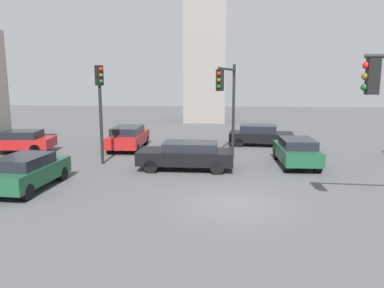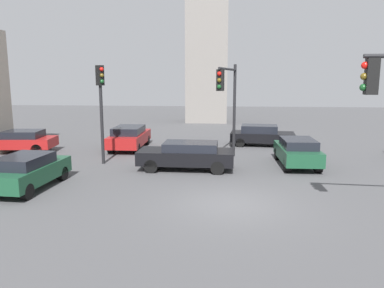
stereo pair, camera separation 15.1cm
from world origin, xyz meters
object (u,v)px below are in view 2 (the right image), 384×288
(traffic_light_1, at_px, (101,96))
(car_0, at_px, (297,151))
(car_4, at_px, (129,137))
(car_6, at_px, (187,155))
(car_3, at_px, (27,171))
(traffic_light_2, at_px, (228,93))
(car_2, at_px, (19,141))
(car_5, at_px, (261,135))

(traffic_light_1, relative_size, car_0, 1.24)
(car_4, bearing_deg, car_6, -142.03)
(traffic_light_1, distance_m, car_3, 5.67)
(car_0, distance_m, car_6, 5.62)
(car_3, xyz_separation_m, car_6, (6.05, 3.76, -0.00))
(traffic_light_2, height_order, car_0, traffic_light_2)
(car_0, bearing_deg, car_3, 112.47)
(traffic_light_2, xyz_separation_m, car_6, (-1.94, -1.83, -2.93))
(car_0, xyz_separation_m, car_6, (-5.47, -1.27, -0.02))
(traffic_light_1, xyz_separation_m, car_2, (-6.00, 2.47, -2.80))
(car_0, relative_size, car_2, 0.92)
(car_3, bearing_deg, car_5, -40.37)
(car_2, relative_size, car_5, 1.03)
(car_0, height_order, car_3, car_0)
(car_4, relative_size, car_6, 0.99)
(traffic_light_1, xyz_separation_m, car_0, (9.96, 0.34, -2.76))
(car_0, height_order, car_2, car_0)
(car_0, bearing_deg, car_6, 101.94)
(car_0, height_order, car_4, car_4)
(car_2, bearing_deg, car_0, 166.51)
(traffic_light_2, distance_m, car_0, 4.61)
(traffic_light_2, bearing_deg, traffic_light_1, -68.85)
(traffic_light_1, height_order, car_4, traffic_light_1)
(traffic_light_2, relative_size, car_2, 1.17)
(traffic_light_1, height_order, car_5, traffic_light_1)
(car_2, distance_m, car_3, 8.42)
(car_0, relative_size, car_6, 0.88)
(traffic_light_2, bearing_deg, car_3, -41.85)
(car_4, bearing_deg, car_2, 104.87)
(car_2, bearing_deg, traffic_light_2, 166.91)
(traffic_light_2, distance_m, car_4, 7.56)
(car_3, relative_size, car_5, 0.95)
(traffic_light_2, height_order, car_4, traffic_light_2)
(car_4, bearing_deg, car_5, -78.26)
(car_5, bearing_deg, car_2, -160.30)
(car_3, bearing_deg, traffic_light_2, -51.91)
(traffic_light_2, height_order, car_6, traffic_light_2)
(car_2, distance_m, car_4, 6.55)
(car_5, bearing_deg, car_0, -72.21)
(traffic_light_2, xyz_separation_m, car_2, (-12.43, 1.57, -2.95))
(car_5, bearing_deg, car_4, -161.66)
(traffic_light_2, bearing_deg, car_0, 94.20)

